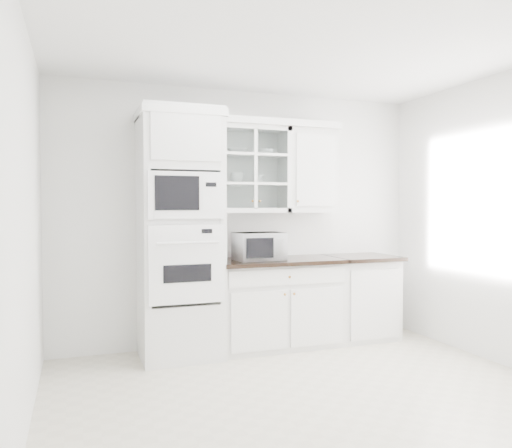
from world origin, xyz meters
name	(u,v)px	position (x,y,z in m)	size (l,w,h in m)	color
ground	(315,399)	(0.00, 0.00, 0.01)	(4.00, 3.50, 0.01)	beige
room_shell	(293,168)	(0.00, 0.43, 1.78)	(4.00, 3.50, 2.70)	white
oven_column	(180,234)	(-0.75, 1.42, 1.20)	(0.76, 0.68, 2.40)	silver
base_cabinet_run	(277,302)	(0.28, 1.45, 0.46)	(1.32, 0.67, 0.92)	silver
extra_base_cabinet	(360,296)	(1.28, 1.45, 0.46)	(0.72, 0.67, 0.92)	silver
upper_cabinet_glass	(250,170)	(0.03, 1.58, 1.85)	(0.80, 0.33, 0.90)	silver
upper_cabinet_solid	(309,171)	(0.71, 1.58, 1.85)	(0.55, 0.33, 0.90)	silver
crown_molding	(241,122)	(-0.07, 1.56, 2.33)	(2.14, 0.38, 0.07)	white
countertop_microwave	(259,246)	(0.06, 1.40, 1.06)	(0.48, 0.40, 0.28)	white
bowl_a	(237,151)	(-0.12, 1.57, 2.04)	(0.22, 0.22, 0.05)	white
bowl_b	(266,152)	(0.20, 1.57, 2.04)	(0.18, 0.18, 0.06)	white
cup_a	(237,178)	(-0.12, 1.59, 1.76)	(0.13, 0.13, 0.10)	white
cup_b	(259,179)	(0.13, 1.59, 1.76)	(0.10, 0.10, 0.09)	white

